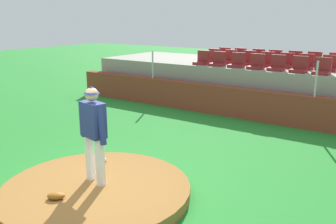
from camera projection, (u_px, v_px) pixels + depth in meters
ground_plane at (97, 196)px, 6.77m from camera, size 60.00×60.00×0.00m
pitchers_mound at (96, 191)px, 6.74m from camera, size 3.45×3.45×0.20m
pitcher at (93, 128)px, 6.62m from camera, size 0.77×0.37×1.82m
baseball at (105, 160)px, 7.84m from camera, size 0.07×0.07×0.07m
fielding_glove at (56, 196)px, 6.21m from camera, size 0.36×0.34×0.11m
brick_barrier at (243, 103)px, 11.90m from camera, size 14.03×0.40×0.97m
fence_post_left at (153, 65)px, 13.67m from camera, size 0.06×0.06×1.02m
fence_post_right at (316, 79)px, 10.46m from camera, size 0.06×0.06×1.02m
bleacher_platform at (268, 85)px, 13.64m from camera, size 13.43×3.71×1.50m
stadium_chair_0 at (202, 60)px, 13.51m from camera, size 0.48×0.44×0.50m
stadium_chair_1 at (218, 61)px, 13.14m from camera, size 0.48×0.44×0.50m
stadium_chair_2 at (237, 63)px, 12.75m from camera, size 0.48×0.44×0.50m
stadium_chair_3 at (256, 64)px, 12.33m from camera, size 0.48×0.44×0.50m
stadium_chair_4 at (277, 66)px, 11.98m from camera, size 0.48×0.44×0.50m
stadium_chair_5 at (299, 67)px, 11.59m from camera, size 0.48×0.44×0.50m
stadium_chair_6 at (322, 69)px, 11.19m from camera, size 0.48×0.44×0.50m
stadium_chair_7 at (213, 58)px, 14.25m from camera, size 0.48×0.44×0.50m
stadium_chair_8 at (230, 59)px, 13.84m from camera, size 0.48×0.44×0.50m
stadium_chair_9 at (248, 60)px, 13.46m from camera, size 0.48×0.44×0.50m
stadium_chair_10 at (266, 62)px, 13.04m from camera, size 0.48×0.44×0.50m
stadium_chair_11 at (285, 63)px, 12.67m from camera, size 0.48×0.44×0.50m
stadium_chair_12 at (305, 64)px, 12.29m from camera, size 0.48×0.44×0.50m
stadium_chair_13 at (329, 66)px, 11.90m from camera, size 0.48×0.44×0.50m
stadium_chair_14 at (223, 56)px, 14.93m from camera, size 0.48×0.44×0.50m
stadium_chair_15 at (239, 57)px, 14.57m from camera, size 0.48×0.44×0.50m
stadium_chair_16 at (257, 58)px, 14.18m from camera, size 0.48×0.44×0.50m
stadium_chair_17 at (274, 59)px, 13.79m from camera, size 0.48×0.44×0.50m
stadium_chair_18 at (294, 61)px, 13.38m from camera, size 0.48×0.44×0.50m
stadium_chair_19 at (313, 62)px, 13.04m from camera, size 0.48×0.44×0.50m
stadium_chair_20 at (335, 63)px, 12.64m from camera, size 0.48×0.44×0.50m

